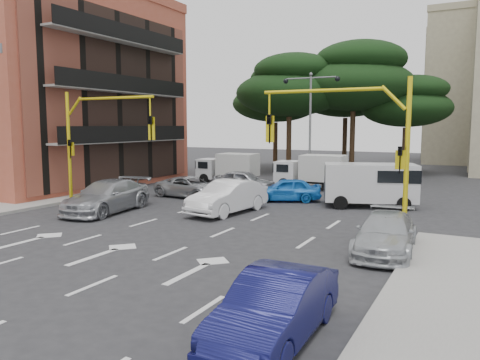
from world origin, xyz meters
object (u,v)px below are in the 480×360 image
(car_white_hatch, at_px, (228,197))
(car_navy_parked, at_px, (275,307))
(car_blue_compact, at_px, (286,190))
(car_silver_wagon, at_px, (107,196))
(signal_mast_right, at_px, (358,135))
(van_white, at_px, (370,185))
(car_silver_cross_b, at_px, (244,181))
(box_truck_b, at_px, (311,172))
(car_silver_cross_a, at_px, (191,187))
(box_truck_a, at_px, (228,168))
(car_silver_parked, at_px, (386,234))
(street_lamp_center, at_px, (310,108))
(signal_mast_left, at_px, (93,132))

(car_white_hatch, distance_m, car_navy_parked, 13.60)
(car_blue_compact, distance_m, car_silver_wagon, 9.70)
(signal_mast_right, bearing_deg, van_white, 97.95)
(car_silver_cross_b, height_order, box_truck_b, box_truck_b)
(signal_mast_right, height_order, box_truck_b, signal_mast_right)
(car_silver_cross_a, height_order, box_truck_a, box_truck_a)
(car_silver_parked, distance_m, box_truck_b, 15.74)
(car_blue_compact, xyz_separation_m, car_silver_parked, (6.99, -8.36, -0.00))
(street_lamp_center, bearing_deg, car_silver_parked, -62.61)
(van_white, bearing_deg, signal_mast_left, -81.92)
(car_silver_cross_a, distance_m, car_silver_cross_b, 3.89)
(car_silver_wagon, height_order, car_silver_cross_b, car_silver_wagon)
(car_silver_cross_a, bearing_deg, signal_mast_right, -108.62)
(car_white_hatch, height_order, box_truck_a, box_truck_a)
(car_silver_cross_a, height_order, car_silver_cross_b, car_silver_cross_b)
(car_silver_wagon, relative_size, car_navy_parked, 1.29)
(car_blue_compact, height_order, car_silver_cross_b, car_silver_cross_b)
(signal_mast_right, height_order, car_white_hatch, signal_mast_right)
(car_silver_cross_b, relative_size, box_truck_b, 0.87)
(signal_mast_left, xyz_separation_m, car_silver_parked, (15.12, -2.04, -3.23))
(van_white, relative_size, box_truck_b, 0.99)
(signal_mast_left, distance_m, van_white, 14.59)
(signal_mast_right, distance_m, car_silver_parked, 4.11)
(signal_mast_right, relative_size, van_white, 1.30)
(street_lamp_center, relative_size, car_silver_parked, 1.72)
(car_silver_parked, height_order, van_white, van_white)
(car_silver_cross_b, xyz_separation_m, box_truck_a, (-3.07, 3.42, 0.41))
(signal_mast_left, height_order, box_truck_a, signal_mast_left)
(van_white, bearing_deg, street_lamp_center, -161.01)
(car_blue_compact, relative_size, car_navy_parked, 0.93)
(signal_mast_right, height_order, car_navy_parked, signal_mast_right)
(car_silver_wagon, bearing_deg, street_lamp_center, 63.50)
(van_white, distance_m, box_truck_a, 12.52)
(signal_mast_right, distance_m, van_white, 7.28)
(car_navy_parked, xyz_separation_m, van_white, (-1.73, 16.35, 0.47))
(signal_mast_left, distance_m, car_navy_parked, 17.64)
(street_lamp_center, xyz_separation_m, car_silver_wagon, (-5.24, -14.82, -4.65))
(car_silver_wagon, distance_m, van_white, 13.41)
(car_silver_cross_b, bearing_deg, car_silver_parked, -137.51)
(signal_mast_left, distance_m, car_silver_cross_a, 6.52)
(box_truck_a, bearing_deg, box_truck_b, -92.90)
(signal_mast_left, xyz_separation_m, car_silver_cross_b, (4.36, 8.47, -3.19))
(car_silver_wagon, distance_m, box_truck_b, 14.02)
(car_blue_compact, xyz_separation_m, car_silver_cross_b, (-3.77, 2.15, 0.04))
(signal_mast_right, relative_size, car_silver_wagon, 1.12)
(box_truck_a, relative_size, box_truck_b, 0.96)
(signal_mast_right, relative_size, car_silver_cross_b, 1.47)
(street_lamp_center, height_order, car_navy_parked, street_lamp_center)
(car_navy_parked, distance_m, box_truck_a, 25.24)
(street_lamp_center, bearing_deg, box_truck_a, -159.00)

